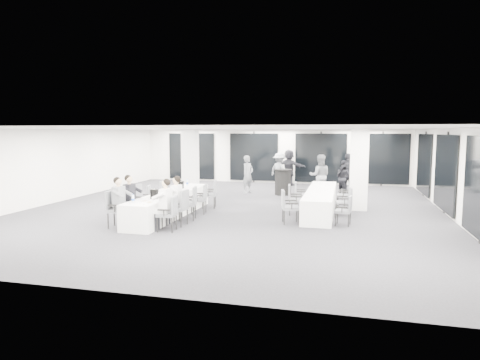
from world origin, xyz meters
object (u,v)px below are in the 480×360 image
object	(u,v)px
chair_main_left_second	(126,204)
chair_main_right_mid	(190,201)
chair_side_left_near	(288,205)
standing_guest_f	(289,165)
chair_side_left_mid	(294,198)
standing_guest_e	(360,171)
chair_main_right_near	(170,211)
chair_main_right_fourth	(201,197)
chair_side_right_near	(346,209)
chair_side_right_mid	(346,200)
chair_side_left_far	(299,192)
chair_main_right_second	(180,205)
standing_guest_b	(320,173)
standing_guest_a	(248,172)
standing_guest_c	(279,168)
standing_guest_d	(348,172)
ice_bucket_near	(154,194)
chair_main_left_mid	(141,198)
banquet_table_main	(170,204)
ice_bucket_far	(181,185)
chair_main_left_fourth	(153,197)
chair_main_left_far	(166,192)
chair_side_right_far	(346,193)
chair_main_left_near	(115,207)
banquet_table_side	(321,201)
cocktail_table	(283,182)
standing_guest_h	(344,176)
chair_main_right_far	(211,192)

from	to	relation	value
chair_main_left_second	chair_main_right_mid	bearing A→B (deg)	106.02
chair_side_left_near	standing_guest_f	bearing A→B (deg)	173.29
chair_side_left_mid	standing_guest_e	distance (m)	7.28
chair_main_right_near	chair_side_left_near	bearing A→B (deg)	-65.58
chair_main_right_fourth	chair_side_right_near	xyz separation A→B (m)	(4.64, -0.72, -0.06)
chair_side_right_mid	standing_guest_e	xyz separation A→B (m)	(0.60, 6.83, 0.32)
chair_side_left_mid	chair_side_left_far	size ratio (longest dim) A/B	1.11
chair_main_right_second	standing_guest_b	world-z (taller)	standing_guest_b
standing_guest_a	standing_guest_e	size ratio (longest dim) A/B	1.11
standing_guest_a	chair_side_right_mid	bearing A→B (deg)	-108.26
chair_side_left_far	standing_guest_c	size ratio (longest dim) A/B	0.47
standing_guest_d	standing_guest_f	bearing A→B (deg)	-77.65
chair_side_right_mid	standing_guest_c	bearing A→B (deg)	16.74
chair_main_right_mid	ice_bucket_near	xyz separation A→B (m)	(-0.81, -0.80, 0.31)
chair_main_right_mid	standing_guest_e	bearing A→B (deg)	-42.54
chair_main_left_mid	standing_guest_c	bearing A→B (deg)	163.88
banquet_table_main	ice_bucket_far	bearing A→B (deg)	93.74
chair_main_left_fourth	ice_bucket_far	size ratio (longest dim) A/B	3.59
chair_side_left_mid	chair_side_right_mid	bearing A→B (deg)	86.14
chair_main_left_far	chair_side_left_near	bearing A→B (deg)	62.36
chair_main_left_fourth	standing_guest_f	xyz separation A→B (m)	(3.50, 8.29, 0.51)
chair_main_right_mid	standing_guest_f	bearing A→B (deg)	-22.30
chair_main_right_near	ice_bucket_far	world-z (taller)	ice_bucket_far
chair_side_left_near	standing_guest_c	world-z (taller)	standing_guest_c
chair_main_right_near	chair_side_right_far	size ratio (longest dim) A/B	1.02
chair_main_left_near	chair_main_left_fourth	xyz separation A→B (m)	(0.01, 2.40, -0.08)
chair_main_left_second	ice_bucket_far	xyz separation A→B (m)	(0.76, 2.41, 0.30)
banquet_table_side	chair_side_right_mid	world-z (taller)	chair_side_right_mid
chair_main_left_far	chair_side_left_near	distance (m)	4.97
standing_guest_a	ice_bucket_near	distance (m)	6.96
chair_main_right_mid	chair_side_right_mid	xyz separation A→B (m)	(4.64, 1.71, -0.05)
chair_side_right_mid	standing_guest_a	world-z (taller)	standing_guest_a
cocktail_table	standing_guest_d	size ratio (longest dim) A/B	0.54
chair_side_left_mid	ice_bucket_far	size ratio (longest dim) A/B	3.88
standing_guest_b	chair_main_left_second	bearing A→B (deg)	46.00
standing_guest_h	ice_bucket_far	xyz separation A→B (m)	(-5.45, -4.71, 0.02)
chair_side_right_near	standing_guest_d	size ratio (longest dim) A/B	0.43
chair_side_left_mid	ice_bucket_far	distance (m)	3.90
chair_side_right_far	chair_main_right_far	bearing A→B (deg)	105.97
standing_guest_c	standing_guest_f	bearing A→B (deg)	-77.49
chair_main_right_fourth	standing_guest_e	distance (m)	9.15
chair_side_left_near	chair_side_right_far	distance (m)	3.43
chair_main_right_second	standing_guest_d	world-z (taller)	standing_guest_d
standing_guest_f	chair_side_right_near	bearing A→B (deg)	127.66
chair_side_left_near	ice_bucket_near	distance (m)	3.93
chair_main_right_mid	standing_guest_b	xyz separation A→B (m)	(3.58, 5.66, 0.42)
standing_guest_b	standing_guest_h	size ratio (longest dim) A/B	1.17
standing_guest_h	chair_main_left_second	bearing A→B (deg)	99.10
chair_side_left_near	chair_main_right_second	bearing A→B (deg)	-85.01
chair_side_left_far	standing_guest_e	bearing A→B (deg)	150.51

